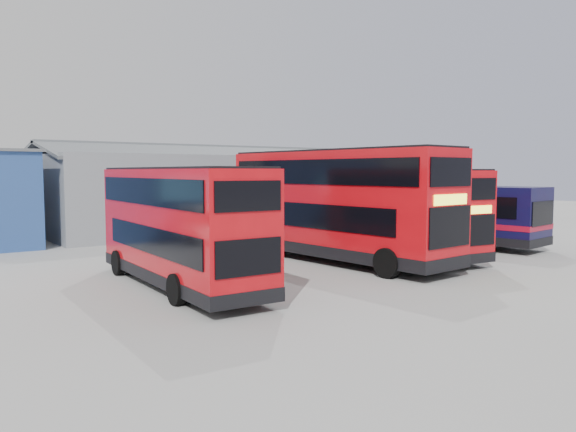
{
  "coord_description": "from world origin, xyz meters",
  "views": [
    {
      "loc": [
        -14.68,
        -16.14,
        4.02
      ],
      "look_at": [
        -0.64,
        3.14,
        2.1
      ],
      "focal_mm": 35.0,
      "sensor_mm": 36.0,
      "label": 1
    }
  ],
  "objects_px": {
    "maintenance_shed": "(249,190)",
    "double_decker_left": "(179,228)",
    "double_decker_right": "(398,213)",
    "single_decker_blue": "(434,214)",
    "double_decker_centre": "(337,206)"
  },
  "relations": [
    {
      "from": "maintenance_shed",
      "to": "double_decker_right",
      "type": "relative_size",
      "value": 3.08
    },
    {
      "from": "double_decker_left",
      "to": "single_decker_blue",
      "type": "distance_m",
      "value": 16.89
    },
    {
      "from": "single_decker_blue",
      "to": "double_decker_centre",
      "type": "bearing_deg",
      "value": 3.47
    },
    {
      "from": "maintenance_shed",
      "to": "double_decker_left",
      "type": "height_order",
      "value": "maintenance_shed"
    },
    {
      "from": "double_decker_right",
      "to": "single_decker_blue",
      "type": "xyz_separation_m",
      "value": [
        5.13,
        2.02,
        -0.44
      ]
    },
    {
      "from": "maintenance_shed",
      "to": "double_decker_right",
      "type": "distance_m",
      "value": 18.02
    },
    {
      "from": "maintenance_shed",
      "to": "double_decker_centre",
      "type": "relative_size",
      "value": 2.57
    },
    {
      "from": "double_decker_left",
      "to": "double_decker_centre",
      "type": "xyz_separation_m",
      "value": [
        8.05,
        0.99,
        0.39
      ]
    },
    {
      "from": "double_decker_left",
      "to": "double_decker_right",
      "type": "relative_size",
      "value": 1.0
    },
    {
      "from": "double_decker_centre",
      "to": "single_decker_blue",
      "type": "relative_size",
      "value": 0.98
    },
    {
      "from": "double_decker_right",
      "to": "single_decker_blue",
      "type": "height_order",
      "value": "double_decker_right"
    },
    {
      "from": "maintenance_shed",
      "to": "double_decker_centre",
      "type": "distance_m",
      "value": 18.54
    },
    {
      "from": "maintenance_shed",
      "to": "single_decker_blue",
      "type": "xyz_separation_m",
      "value": [
        2.26,
        -15.76,
        -1.0
      ]
    },
    {
      "from": "double_decker_left",
      "to": "double_decker_right",
      "type": "height_order",
      "value": "double_decker_left"
    },
    {
      "from": "double_decker_centre",
      "to": "double_decker_right",
      "type": "bearing_deg",
      "value": -9.8
    }
  ]
}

